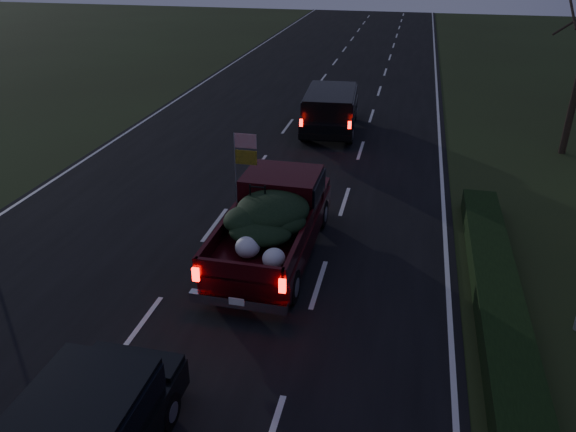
% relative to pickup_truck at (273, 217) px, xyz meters
% --- Properties ---
extents(ground, '(120.00, 120.00, 0.00)m').
position_rel_pickup_truck_xyz_m(ground, '(-2.13, -3.73, -1.13)').
color(ground, black).
rests_on(ground, ground).
extents(road_asphalt, '(14.00, 120.00, 0.02)m').
position_rel_pickup_truck_xyz_m(road_asphalt, '(-2.13, -3.73, -1.12)').
color(road_asphalt, black).
rests_on(road_asphalt, ground).
extents(hedge_row, '(1.00, 10.00, 0.60)m').
position_rel_pickup_truck_xyz_m(hedge_row, '(5.67, -0.73, -0.83)').
color(hedge_row, black).
rests_on(hedge_row, ground).
extents(pickup_truck, '(2.27, 5.76, 3.01)m').
position_rel_pickup_truck_xyz_m(pickup_truck, '(0.00, 0.00, 0.00)').
color(pickup_truck, '#32060B').
rests_on(pickup_truck, ground).
extents(lead_suv, '(2.49, 5.30, 1.49)m').
position_rel_pickup_truck_xyz_m(lead_suv, '(-0.15, 11.02, -0.00)').
color(lead_suv, black).
rests_on(lead_suv, ground).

